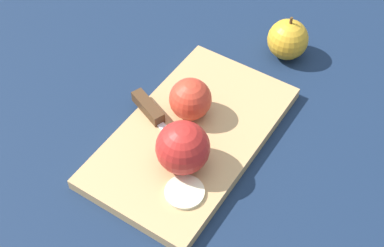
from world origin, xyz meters
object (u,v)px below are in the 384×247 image
at_px(knife, 151,110).
at_px(apple_whole, 288,39).
at_px(apple_half_left, 190,99).
at_px(apple_half_right, 183,148).

distance_m(knife, apple_whole, 0.29).
bearing_deg(apple_half_left, knife, -6.48).
bearing_deg(knife, apple_half_left, 55.71).
distance_m(apple_half_right, apple_whole, 0.32).
distance_m(apple_half_left, apple_whole, 0.24).
xyz_separation_m(apple_half_left, apple_whole, (-0.22, 0.10, -0.02)).
bearing_deg(knife, apple_whole, 89.03).
height_order(apple_half_left, apple_whole, same).
relative_size(knife, apple_whole, 1.64).
bearing_deg(apple_half_left, apple_whole, -144.68).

